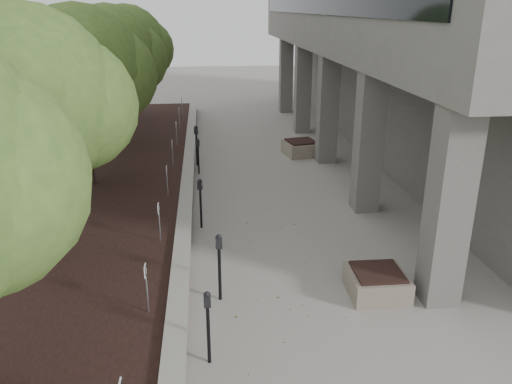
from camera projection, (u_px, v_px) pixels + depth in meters
ground at (279, 339)px, 9.23m from camera, size 90.00×90.00×0.00m
retaining_wall at (188, 175)px, 17.38m from camera, size 0.39×26.00×0.50m
planting_bed at (78, 180)px, 17.05m from camera, size 7.00×26.00×0.40m
crabapple_tree_2 at (30, 137)px, 10.51m from camera, size 4.60×4.00×5.44m
crabapple_tree_3 at (83, 97)px, 15.18m from camera, size 4.60×4.00×5.44m
crabapple_tree_4 at (111, 76)px, 19.86m from camera, size 4.60×4.00×5.44m
crabapple_tree_5 at (128, 63)px, 24.53m from camera, size 4.60×4.00×5.44m
parking_sign_2 at (147, 289)px, 9.17m from camera, size 0.04×0.22×0.96m
parking_sign_3 at (159, 223)px, 11.98m from camera, size 0.04×0.22×0.96m
parking_sign_4 at (167, 182)px, 14.78m from camera, size 0.04×0.22×0.96m
parking_sign_5 at (173, 154)px, 17.58m from camera, size 0.04×0.22×0.96m
parking_sign_6 at (177, 134)px, 20.39m from camera, size 0.04×0.22×0.96m
parking_sign_7 at (179, 118)px, 23.19m from camera, size 0.04×0.22×0.96m
parking_sign_8 at (182, 106)px, 26.00m from camera, size 0.04×0.22×0.96m
parking_meter_1 at (208, 328)px, 8.40m from camera, size 0.14×0.10×1.37m
parking_meter_2 at (219, 267)px, 10.23m from camera, size 0.16×0.13×1.46m
parking_meter_3 at (201, 204)px, 13.64m from camera, size 0.16×0.14×1.40m
parking_meter_4 at (198, 156)px, 18.12m from camera, size 0.14×0.11×1.29m
parking_meter_5 at (197, 146)px, 19.05m from camera, size 0.18×0.16×1.54m
planter_front at (377, 282)px, 10.59m from camera, size 1.18×1.18×0.54m
planter_back at (301, 148)px, 20.58m from camera, size 1.50×1.50×0.60m
berry_scatter at (249, 227)px, 13.89m from camera, size 3.30×14.10×0.02m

